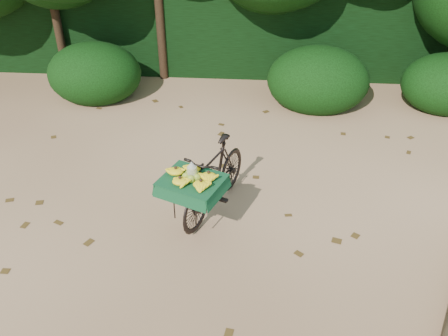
{
  "coord_description": "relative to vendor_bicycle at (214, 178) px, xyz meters",
  "views": [
    {
      "loc": [
        0.3,
        -4.55,
        4.26
      ],
      "look_at": [
        -0.07,
        0.39,
        0.95
      ],
      "focal_mm": 38.0,
      "sensor_mm": 36.0,
      "label": 1
    }
  ],
  "objects": [
    {
      "name": "bush_clumps",
      "position": [
        0.74,
        3.55,
        -0.09
      ],
      "size": [
        8.8,
        1.7,
        0.9
      ],
      "primitive_type": null,
      "color": "black",
      "rests_on": "ground"
    },
    {
      "name": "leaf_litter",
      "position": [
        0.24,
        -0.1,
        -0.53
      ],
      "size": [
        7.0,
        7.3,
        0.01
      ],
      "primitive_type": null,
      "color": "#483213",
      "rests_on": "ground"
    },
    {
      "name": "vendor_bicycle",
      "position": [
        0.0,
        0.0,
        0.0
      ],
      "size": [
        1.25,
        1.88,
        1.05
      ],
      "rotation": [
        0.0,
        0.0,
        -0.39
      ],
      "color": "black",
      "rests_on": "ground"
    },
    {
      "name": "ground",
      "position": [
        0.24,
        -0.75,
        -0.54
      ],
      "size": [
        80.0,
        80.0,
        0.0
      ],
      "primitive_type": "plane",
      "color": "tan",
      "rests_on": "ground"
    },
    {
      "name": "hedge_backdrop",
      "position": [
        0.24,
        5.55,
        0.36
      ],
      "size": [
        26.0,
        1.8,
        1.8
      ],
      "primitive_type": "cube",
      "color": "black",
      "rests_on": "ground"
    }
  ]
}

